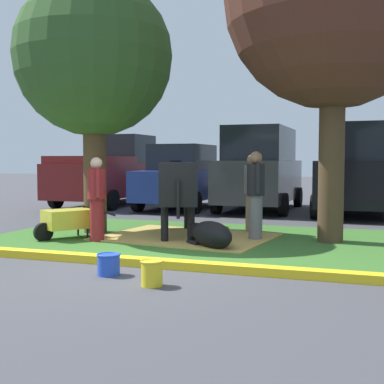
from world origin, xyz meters
The scene contains 18 objects.
ground_plane centered at (0.00, 0.00, 0.00)m, with size 80.00×80.00×0.00m, color #424247.
grass_island centered at (0.17, 2.41, 0.01)m, with size 8.19×4.91×0.02m, color #386B28.
curb_yellow centered at (0.17, -0.19, 0.06)m, with size 9.39×0.24×0.12m, color yellow.
hay_bedding centered at (-0.15, 2.50, 0.03)m, with size 3.20×2.40×0.04m, color tan.
shade_tree_left centered at (-2.22, 2.56, 3.64)m, with size 3.28×3.28×5.32m.
shade_tree_right centered at (2.55, 2.90, 4.46)m, with size 4.02×4.02×6.50m.
cow_holstein centered at (-0.48, 2.80, 1.08)m, with size 1.57×3.01×1.54m.
calf_lying centered at (0.62, 1.58, 0.24)m, with size 1.18×1.13×0.48m.
person_handler centered at (0.92, 3.55, 0.89)m, with size 0.39×0.41×1.66m.
person_visitor_near centered at (1.19, 2.63, 0.92)m, with size 0.34×0.49×1.71m.
person_visitor_far centered at (-1.60, 1.53, 0.86)m, with size 0.35×0.44×1.60m.
wheelbarrow centered at (-2.32, 1.63, 0.39)m, with size 1.21×1.48×0.63m.
bucket_blue centered at (-0.07, -0.87, 0.15)m, with size 0.33×0.33×0.29m.
bucket_yellow centered at (0.72, -1.23, 0.17)m, with size 0.29×0.29×0.32m.
pickup_truck_maroon centered at (-5.18, 8.87, 1.11)m, with size 2.24×5.41×2.42m.
sedan_blue centered at (-2.36, 8.34, 0.98)m, with size 2.04×4.41×2.02m.
suv_dark_grey centered at (0.09, 8.54, 1.27)m, with size 2.14×4.61×2.52m.
suv_black centered at (2.87, 8.19, 1.27)m, with size 2.14×4.61×2.52m.
Camera 1 is at (3.21, -6.95, 1.56)m, focal length 48.02 mm.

